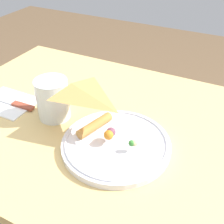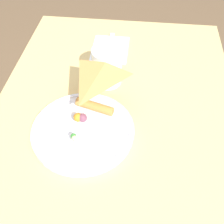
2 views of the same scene
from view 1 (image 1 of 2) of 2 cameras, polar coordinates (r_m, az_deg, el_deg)
The scene contains 5 objects.
dining_table at distance 0.83m, azimuth 1.71°, elevation -9.80°, with size 1.11×0.69×0.76m.
plate_pizza at distance 0.68m, azimuth 0.75°, elevation -6.19°, with size 0.27×0.27×0.05m.
milk_glass at distance 0.78m, azimuth -11.91°, elevation 2.37°, with size 0.09×0.09×0.11m.
napkin_folded at distance 0.90m, azimuth -20.38°, elevation 1.80°, with size 0.16×0.12×0.00m.
butter_knife at distance 0.89m, azimuth -20.00°, elevation 1.92°, with size 0.19×0.02×0.01m.
Camera 1 is at (-0.24, 0.53, 1.24)m, focal length 45.00 mm.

